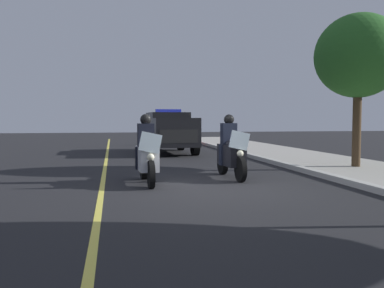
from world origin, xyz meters
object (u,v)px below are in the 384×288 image
(police_suv, at_px, (169,130))
(cyclist_background, at_px, (184,131))
(police_motorcycle_lead_right, at_px, (231,152))
(police_motorcycle_lead_left, at_px, (147,155))
(tree_mid_block, at_px, (358,56))

(police_suv, distance_m, cyclist_background, 5.84)
(police_motorcycle_lead_right, bearing_deg, police_suv, -176.30)
(police_motorcycle_lead_left, distance_m, tree_mid_block, 7.44)
(police_motorcycle_lead_left, distance_m, police_motorcycle_lead_right, 2.36)
(cyclist_background, xyz_separation_m, tree_mid_block, (12.99, 3.24, 2.69))
(police_suv, distance_m, tree_mid_block, 9.25)
(police_motorcycle_lead_right, bearing_deg, cyclist_background, 175.28)
(police_suv, relative_size, tree_mid_block, 1.05)
(police_suv, height_order, tree_mid_block, tree_mid_block)
(tree_mid_block, bearing_deg, police_suv, -146.29)
(police_motorcycle_lead_left, xyz_separation_m, police_suv, (-8.93, 1.76, 0.37))
(police_suv, relative_size, cyclist_background, 2.83)
(cyclist_background, bearing_deg, police_motorcycle_lead_left, -13.42)
(police_motorcycle_lead_left, height_order, police_suv, police_suv)
(police_motorcycle_lead_left, relative_size, tree_mid_block, 0.45)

